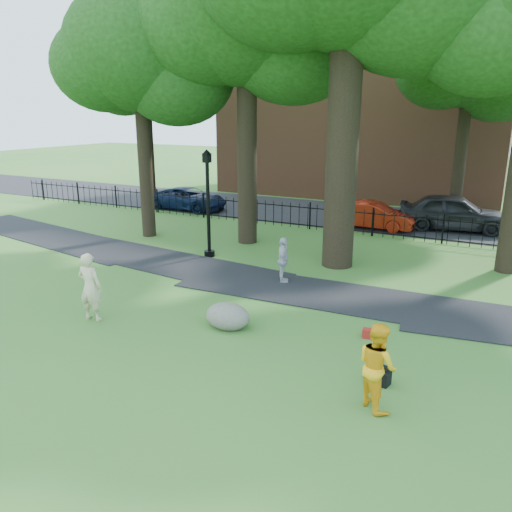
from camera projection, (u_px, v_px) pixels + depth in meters
The scene contains 16 objects.
ground at pixel (247, 340), 12.25m from camera, with size 120.00×120.00×0.00m, color #306C26.
footpath at pixel (336, 297), 15.15m from camera, with size 36.00×2.60×0.03m, color black.
street at pixel (391, 219), 25.94m from camera, with size 80.00×7.00×0.02m, color black.
iron_fence at pixel (373, 223), 22.35m from camera, with size 44.00×0.04×1.20m.
brick_building at pixel (364, 102), 32.85m from camera, with size 18.00×8.00×12.00m, color brown.
tree_row at pixel (375, 27), 16.94m from camera, with size 26.82×7.96×12.42m.
woman at pixel (90, 287), 13.23m from camera, with size 0.68×0.45×1.87m, color beige.
man at pixel (377, 366), 9.30m from camera, with size 0.83×0.65×1.70m, color #FFB015.
pedestrian at pixel (283, 260), 16.20m from camera, with size 0.89×0.37×1.52m, color #B9BABF.
boulder at pixel (228, 314), 12.93m from camera, with size 1.20×0.90×0.70m, color #5E5B4E.
lamppost at pixel (208, 205), 18.80m from camera, with size 0.40×0.40×4.08m.
backpack at pixel (380, 377), 10.28m from camera, with size 0.41×0.26×0.31m, color black.
red_bag at pixel (369, 334), 12.36m from camera, with size 0.33×0.21×0.23m, color maroon.
red_sedan at pixel (373, 215), 23.78m from camera, with size 1.36×3.89×1.28m, color maroon.
navy_van at pixel (189, 199), 28.40m from camera, with size 2.07×4.49×1.25m, color #0A1736.
grey_car at pixel (454, 212), 23.38m from camera, with size 2.02×5.02×1.71m, color black.
Camera 1 is at (5.28, -9.86, 5.42)m, focal length 35.00 mm.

